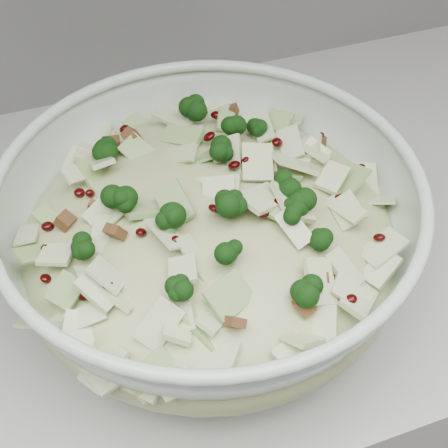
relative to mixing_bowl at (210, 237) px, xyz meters
The scene contains 2 objects.
mixing_bowl is the anchor object (origin of this frame).
salad 0.02m from the mixing_bowl, 82.87° to the left, with size 0.49×0.49×0.15m.
Camera 1 is at (0.18, 1.23, 1.41)m, focal length 50.00 mm.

